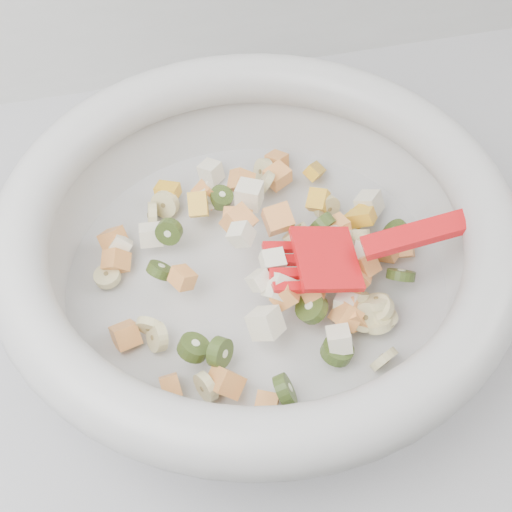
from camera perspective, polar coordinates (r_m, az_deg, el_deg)
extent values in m
cube|color=#939498|center=(1.08, -8.75, -16.41)|extent=(2.00, 0.60, 0.90)
cylinder|color=beige|center=(0.65, 0.00, -2.21)|extent=(0.36, 0.36, 0.02)
torus|color=beige|center=(0.59, 0.00, 2.65)|extent=(0.44, 0.44, 0.05)
cylinder|color=beige|center=(0.72, 0.62, 6.74)|extent=(0.02, 0.04, 0.04)
cylinder|color=beige|center=(0.65, 9.16, 0.92)|extent=(0.02, 0.03, 0.03)
cylinder|color=beige|center=(0.61, 9.80, -5.45)|extent=(0.03, 0.03, 0.02)
cylinder|color=beige|center=(0.68, -8.30, 3.22)|extent=(0.01, 0.03, 0.03)
cylinder|color=beige|center=(0.61, 9.62, -3.65)|extent=(0.03, 0.03, 0.02)
cylinder|color=beige|center=(0.61, 7.87, -3.09)|extent=(0.03, 0.03, 0.02)
cylinder|color=beige|center=(0.59, 10.20, -8.13)|extent=(0.03, 0.02, 0.03)
cylinder|color=beige|center=(0.64, 8.64, 0.54)|extent=(0.03, 0.03, 0.03)
cylinder|color=beige|center=(0.69, -7.28, 4.15)|extent=(0.04, 0.03, 0.04)
cylinder|color=beige|center=(0.57, -4.04, -10.41)|extent=(0.02, 0.03, 0.03)
cylinder|color=beige|center=(0.61, 9.94, -4.14)|extent=(0.02, 0.03, 0.02)
cylinder|color=beige|center=(0.68, 5.69, 3.86)|extent=(0.04, 0.02, 0.04)
cylinder|color=beige|center=(0.61, 10.19, -4.79)|extent=(0.03, 0.03, 0.01)
cylinder|color=beige|center=(0.65, 7.87, 1.74)|extent=(0.04, 0.03, 0.03)
cylinder|color=beige|center=(0.60, -7.91, -6.45)|extent=(0.02, 0.04, 0.04)
cylinder|color=beige|center=(0.63, 3.16, 1.84)|extent=(0.03, 0.03, 0.02)
cylinder|color=beige|center=(0.69, 0.65, 5.80)|extent=(0.03, 0.03, 0.03)
cylinder|color=beige|center=(0.68, 10.94, 1.50)|extent=(0.04, 0.03, 0.03)
cylinder|color=beige|center=(0.60, 8.59, -4.88)|extent=(0.04, 0.03, 0.03)
cylinder|color=beige|center=(0.60, -8.51, -5.58)|extent=(0.03, 0.02, 0.03)
cylinder|color=beige|center=(0.65, -11.82, -1.59)|extent=(0.03, 0.03, 0.01)
cube|color=#F3AB4C|center=(0.65, 6.45, 2.10)|extent=(0.03, 0.03, 0.03)
cube|color=#F3AB4C|center=(0.70, 1.73, 6.42)|extent=(0.03, 0.03, 0.02)
cube|color=#F3AB4C|center=(0.61, -10.40, -6.25)|extent=(0.03, 0.03, 0.03)
cube|color=#F3AB4C|center=(0.66, 10.46, 0.57)|extent=(0.03, 0.03, 0.03)
cube|color=#F3AB4C|center=(0.57, -2.48, -10.04)|extent=(0.03, 0.03, 0.04)
cube|color=#F3AB4C|center=(0.60, 7.56, -4.76)|extent=(0.03, 0.03, 0.03)
cube|color=#F3AB4C|center=(0.65, -11.13, -0.38)|extent=(0.03, 0.03, 0.03)
cube|color=#F3AB4C|center=(0.61, -5.90, -1.74)|extent=(0.03, 0.03, 0.02)
cube|color=#F3AB4C|center=(0.58, 2.36, -3.11)|extent=(0.03, 0.02, 0.03)
cube|color=#F3AB4C|center=(0.73, 1.68, 7.45)|extent=(0.02, 0.03, 0.03)
cube|color=#F3AB4C|center=(0.69, -1.19, 5.99)|extent=(0.03, 0.03, 0.03)
cube|color=#F3AB4C|center=(0.68, -3.99, 4.91)|extent=(0.03, 0.02, 0.03)
cube|color=#F3AB4C|center=(0.67, -11.37, 1.40)|extent=(0.03, 0.03, 0.03)
cube|color=#F3AB4C|center=(0.62, -1.40, 2.75)|extent=(0.03, 0.04, 0.03)
cube|color=#F3AB4C|center=(0.62, 8.62, -0.86)|extent=(0.03, 0.03, 0.03)
cube|color=#F3AB4C|center=(0.63, -1.51, 3.06)|extent=(0.03, 0.03, 0.03)
cube|color=#F3AB4C|center=(0.58, -6.85, -10.30)|extent=(0.02, 0.03, 0.03)
cube|color=#F3AB4C|center=(0.67, 11.59, 0.69)|extent=(0.03, 0.03, 0.03)
cube|color=#F3AB4C|center=(0.59, 4.50, -2.66)|extent=(0.03, 0.03, 0.03)
cube|color=#F3AB4C|center=(0.61, 7.71, -1.91)|extent=(0.04, 0.03, 0.04)
cube|color=#F3AB4C|center=(0.60, 7.22, -4.74)|extent=(0.03, 0.03, 0.03)
cube|color=#F3AB4C|center=(0.56, 0.85, -11.80)|extent=(0.02, 0.03, 0.02)
cube|color=#F3AB4C|center=(0.63, 1.77, 2.96)|extent=(0.03, 0.03, 0.03)
cylinder|color=olive|center=(0.63, -7.70, -1.13)|extent=(0.03, 0.03, 0.03)
cylinder|color=olive|center=(0.64, -6.98, 1.94)|extent=(0.03, 0.03, 0.03)
cylinder|color=olive|center=(0.64, 5.36, 2.54)|extent=(0.03, 0.03, 0.03)
cylinder|color=olive|center=(0.58, -5.02, -7.31)|extent=(0.03, 0.03, 0.02)
cylinder|color=olive|center=(0.62, 3.92, 1.43)|extent=(0.03, 0.03, 0.03)
cylinder|color=olive|center=(0.68, -2.84, 4.68)|extent=(0.03, 0.03, 0.02)
cylinder|color=olive|center=(0.59, 6.51, -7.55)|extent=(0.04, 0.03, 0.02)
cylinder|color=olive|center=(0.68, 11.11, 1.80)|extent=(0.03, 0.04, 0.03)
cylinder|color=olive|center=(0.59, 4.47, -4.14)|extent=(0.04, 0.04, 0.03)
cylinder|color=olive|center=(0.56, 2.33, -10.68)|extent=(0.02, 0.04, 0.04)
cylinder|color=olive|center=(0.64, 11.51, -1.51)|extent=(0.03, 0.03, 0.03)
cylinder|color=olive|center=(0.57, -2.90, -7.71)|extent=(0.03, 0.03, 0.04)
cube|color=white|center=(0.66, -0.54, 4.91)|extent=(0.03, 0.03, 0.02)
cube|color=white|center=(0.59, 1.33, -0.38)|extent=(0.02, 0.02, 0.02)
cube|color=white|center=(0.68, -4.10, 4.75)|extent=(0.03, 0.03, 0.03)
cube|color=white|center=(0.59, 0.29, -1.97)|extent=(0.02, 0.03, 0.02)
cube|color=white|center=(0.66, -8.39, 1.69)|extent=(0.02, 0.03, 0.02)
cube|color=white|center=(0.60, -1.20, 1.73)|extent=(0.03, 0.03, 0.02)
cube|color=white|center=(0.58, 0.77, -5.39)|extent=(0.03, 0.04, 0.04)
cube|color=white|center=(0.60, 7.16, -3.79)|extent=(0.02, 0.02, 0.02)
cube|color=white|center=(0.58, 1.89, -2.58)|extent=(0.03, 0.03, 0.03)
cube|color=white|center=(0.69, 9.04, 4.13)|extent=(0.03, 0.03, 0.03)
cube|color=white|center=(0.58, 6.66, -6.66)|extent=(0.02, 0.03, 0.02)
cube|color=white|center=(0.72, -3.63, 6.71)|extent=(0.03, 0.03, 0.02)
cube|color=white|center=(0.66, -10.76, 0.86)|extent=(0.02, 0.02, 0.03)
cube|color=white|center=(0.63, 8.28, -0.13)|extent=(0.03, 0.04, 0.03)
cube|color=white|center=(0.63, 6.19, 1.11)|extent=(0.03, 0.03, 0.04)
cube|color=yellow|center=(0.67, 8.45, 3.08)|extent=(0.03, 0.03, 0.03)
cube|color=yellow|center=(0.67, -4.66, 4.13)|extent=(0.02, 0.03, 0.02)
cube|color=yellow|center=(0.70, -7.08, 5.22)|extent=(0.03, 0.03, 0.02)
cube|color=yellow|center=(0.67, 4.98, 4.48)|extent=(0.03, 0.03, 0.02)
cube|color=yellow|center=(0.68, 8.20, 3.14)|extent=(0.03, 0.02, 0.02)
cube|color=yellow|center=(0.72, 4.71, 6.76)|extent=(0.03, 0.03, 0.03)
cube|color=red|center=(0.59, 5.65, -0.21)|extent=(0.06, 0.07, 0.02)
cube|color=red|center=(0.60, 1.78, 0.71)|extent=(0.03, 0.01, 0.01)
cube|color=red|center=(0.59, 2.05, -0.34)|extent=(0.03, 0.01, 0.01)
cube|color=red|center=(0.58, 2.33, -1.43)|extent=(0.03, 0.01, 0.01)
cube|color=red|center=(0.58, 2.62, -2.54)|extent=(0.03, 0.01, 0.01)
cube|color=red|center=(0.61, 17.25, 2.93)|extent=(0.19, 0.03, 0.05)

